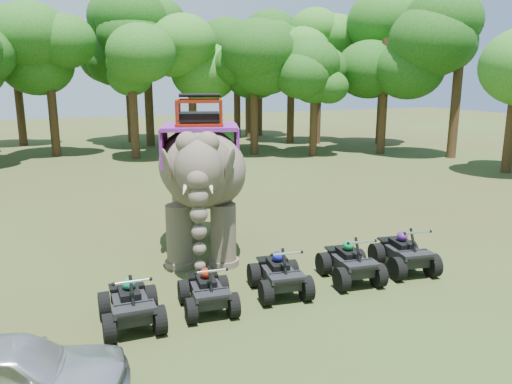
% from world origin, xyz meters
% --- Properties ---
extents(ground, '(110.00, 110.00, 0.00)m').
position_xyz_m(ground, '(0.00, 0.00, 0.00)').
color(ground, '#47381E').
rests_on(ground, ground).
extents(elephant, '(3.97, 5.88, 4.54)m').
position_xyz_m(elephant, '(-1.28, 2.20, 2.27)').
color(elephant, brown).
rests_on(elephant, ground).
extents(parked_car, '(3.87, 2.18, 1.24)m').
position_xyz_m(parked_car, '(-6.20, -3.58, 0.62)').
color(parked_car, silver).
rests_on(parked_car, ground).
extents(atv_0, '(1.27, 1.70, 1.23)m').
position_xyz_m(atv_0, '(-4.00, -1.53, 0.62)').
color(atv_0, black).
rests_on(atv_0, ground).
extents(atv_1, '(1.29, 1.65, 1.14)m').
position_xyz_m(atv_1, '(-2.32, -1.47, 0.57)').
color(atv_1, black).
rests_on(atv_1, ground).
extents(atv_2, '(1.44, 1.81, 1.22)m').
position_xyz_m(atv_2, '(-0.48, -1.31, 0.61)').
color(atv_2, black).
rests_on(atv_2, ground).
extents(atv_3, '(1.42, 1.81, 1.24)m').
position_xyz_m(atv_3, '(1.50, -1.34, 0.62)').
color(atv_3, black).
rests_on(atv_3, ground).
extents(atv_4, '(1.50, 1.89, 1.27)m').
position_xyz_m(atv_4, '(3.19, -1.33, 0.63)').
color(atv_4, black).
rests_on(atv_4, ground).
extents(tree_0, '(5.42, 5.42, 7.75)m').
position_xyz_m(tree_0, '(0.00, 20.26, 3.87)').
color(tree_0, '#195114').
rests_on(tree_0, ground).
extents(tree_1, '(5.50, 5.50, 7.85)m').
position_xyz_m(tree_1, '(4.19, 21.72, 3.93)').
color(tree_1, '#195114').
rests_on(tree_1, ground).
extents(tree_2, '(5.52, 5.52, 7.89)m').
position_xyz_m(tree_2, '(7.57, 19.00, 3.94)').
color(tree_2, '#195114').
rests_on(tree_2, ground).
extents(tree_3, '(4.63, 4.63, 6.62)m').
position_xyz_m(tree_3, '(10.81, 16.88, 3.31)').
color(tree_3, '#195114').
rests_on(tree_3, ground).
extents(tree_4, '(5.79, 5.79, 8.28)m').
position_xyz_m(tree_4, '(15.50, 15.95, 4.14)').
color(tree_4, '#195114').
rests_on(tree_4, ground).
extents(tree_5, '(6.44, 6.44, 9.20)m').
position_xyz_m(tree_5, '(18.48, 12.67, 4.60)').
color(tree_5, '#195114').
rests_on(tree_5, ground).
extents(tree_29, '(5.94, 5.94, 8.49)m').
position_xyz_m(tree_29, '(-4.55, 23.40, 4.24)').
color(tree_29, '#195114').
rests_on(tree_29, ground).
extents(tree_30, '(6.43, 6.43, 9.18)m').
position_xyz_m(tree_30, '(14.13, 22.14, 4.59)').
color(tree_30, '#195114').
rests_on(tree_30, ground).
extents(tree_31, '(5.91, 5.91, 8.45)m').
position_xyz_m(tree_31, '(12.38, 23.17, 4.22)').
color(tree_31, '#195114').
rests_on(tree_31, ground).
extents(tree_32, '(6.24, 6.24, 8.92)m').
position_xyz_m(tree_32, '(12.13, 28.62, 4.46)').
color(tree_32, '#195114').
rests_on(tree_32, ground).
extents(tree_33, '(6.76, 6.76, 9.66)m').
position_xyz_m(tree_33, '(18.64, 20.29, 4.83)').
color(tree_33, '#195114').
rests_on(tree_33, ground).
extents(tree_35, '(6.47, 6.47, 9.25)m').
position_xyz_m(tree_35, '(1.19, 28.68, 4.62)').
color(tree_35, '#195114').
rests_on(tree_35, ground).
extents(tree_36, '(4.96, 4.96, 7.09)m').
position_xyz_m(tree_36, '(10.80, 27.81, 3.54)').
color(tree_36, '#195114').
rests_on(tree_36, ground).
extents(tree_37, '(6.52, 6.52, 9.32)m').
position_xyz_m(tree_37, '(-6.63, 29.78, 4.66)').
color(tree_37, '#195114').
rests_on(tree_37, ground).
extents(tree_38, '(7.29, 7.29, 10.41)m').
position_xyz_m(tree_38, '(2.07, 25.71, 5.20)').
color(tree_38, '#195114').
rests_on(tree_38, ground).
extents(tree_40, '(6.17, 6.17, 8.82)m').
position_xyz_m(tree_40, '(10.21, 28.89, 4.41)').
color(tree_40, '#195114').
rests_on(tree_40, ground).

